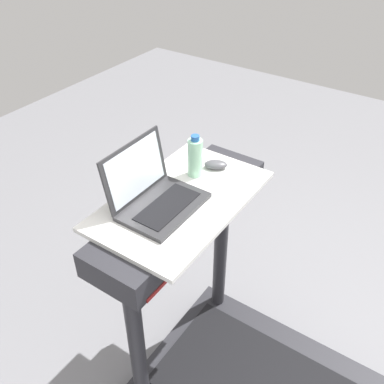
% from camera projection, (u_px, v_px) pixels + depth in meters
% --- Properties ---
extents(desk_board, '(0.74, 0.45, 0.02)m').
position_uv_depth(desk_board, '(182.00, 200.00, 1.72)').
color(desk_board, white).
rests_on(desk_board, treadmill_base).
extents(laptop, '(0.33, 0.27, 0.24)m').
position_uv_depth(laptop, '(155.00, 194.00, 1.65)').
color(laptop, '#2D2D30').
rests_on(laptop, desk_board).
extents(computer_mouse, '(0.10, 0.12, 0.03)m').
position_uv_depth(computer_mouse, '(216.00, 165.00, 1.87)').
color(computer_mouse, '#4C4C51').
rests_on(computer_mouse, desk_board).
extents(water_bottle, '(0.06, 0.06, 0.19)m').
position_uv_depth(water_bottle, '(195.00, 157.00, 1.79)').
color(water_bottle, '#9EDBB2').
rests_on(water_bottle, desk_board).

